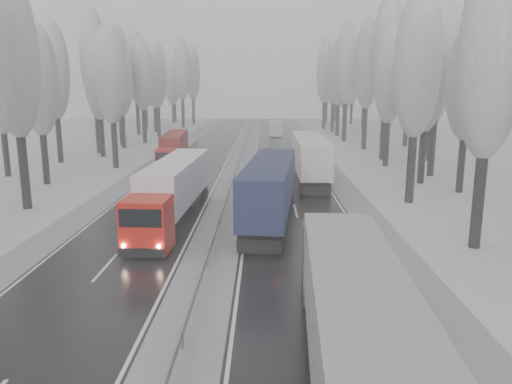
{
  "coord_description": "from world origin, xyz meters",
  "views": [
    {
      "loc": [
        2.86,
        -12.05,
        9.13
      ],
      "look_at": [
        2.35,
        20.44,
        2.2
      ],
      "focal_mm": 35.0,
      "sensor_mm": 36.0,
      "label": 1
    }
  ],
  "objects_px": {
    "truck_grey_tarp": "(353,317)",
    "truck_blue_box": "(271,185)",
    "truck_cream_box": "(309,155)",
    "box_truck_distant": "(275,128)",
    "truck_red_white": "(174,187)",
    "truck_red_red": "(174,147)"
  },
  "relations": [
    {
      "from": "truck_cream_box",
      "to": "truck_red_red",
      "type": "relative_size",
      "value": 1.19
    },
    {
      "from": "truck_blue_box",
      "to": "truck_cream_box",
      "type": "bearing_deg",
      "value": 81.04
    },
    {
      "from": "box_truck_distant",
      "to": "truck_cream_box",
      "type": "bearing_deg",
      "value": -87.77
    },
    {
      "from": "box_truck_distant",
      "to": "truck_red_red",
      "type": "xyz_separation_m",
      "value": [
        -12.63,
        -35.63,
        0.74
      ]
    },
    {
      "from": "box_truck_distant",
      "to": "truck_red_white",
      "type": "bearing_deg",
      "value": -98.41
    },
    {
      "from": "box_truck_distant",
      "to": "truck_red_white",
      "type": "xyz_separation_m",
      "value": [
        -8.28,
        -60.13,
        0.99
      ]
    },
    {
      "from": "truck_cream_box",
      "to": "box_truck_distant",
      "type": "relative_size",
      "value": 2.32
    },
    {
      "from": "box_truck_distant",
      "to": "truck_red_red",
      "type": "relative_size",
      "value": 0.51
    },
    {
      "from": "truck_cream_box",
      "to": "box_truck_distant",
      "type": "height_order",
      "value": "truck_cream_box"
    },
    {
      "from": "truck_red_red",
      "to": "box_truck_distant",
      "type": "bearing_deg",
      "value": 66.25
    },
    {
      "from": "truck_blue_box",
      "to": "truck_red_white",
      "type": "distance_m",
      "value": 6.63
    },
    {
      "from": "truck_red_white",
      "to": "truck_cream_box",
      "type": "bearing_deg",
      "value": 57.35
    },
    {
      "from": "truck_cream_box",
      "to": "truck_red_white",
      "type": "relative_size",
      "value": 1.06
    },
    {
      "from": "truck_grey_tarp",
      "to": "truck_cream_box",
      "type": "relative_size",
      "value": 0.96
    },
    {
      "from": "truck_blue_box",
      "to": "box_truck_distant",
      "type": "bearing_deg",
      "value": 94.06
    },
    {
      "from": "truck_cream_box",
      "to": "truck_red_red",
      "type": "xyz_separation_m",
      "value": [
        -14.84,
        9.62,
        -0.42
      ]
    },
    {
      "from": "truck_blue_box",
      "to": "box_truck_distant",
      "type": "relative_size",
      "value": 2.32
    },
    {
      "from": "truck_grey_tarp",
      "to": "truck_blue_box",
      "type": "xyz_separation_m",
      "value": [
        -2.15,
        19.45,
        0.08
      ]
    },
    {
      "from": "truck_grey_tarp",
      "to": "truck_blue_box",
      "type": "relative_size",
      "value": 0.96
    },
    {
      "from": "truck_red_red",
      "to": "truck_blue_box",
      "type": "bearing_deg",
      "value": -70.05
    },
    {
      "from": "truck_grey_tarp",
      "to": "truck_red_white",
      "type": "height_order",
      "value": "truck_grey_tarp"
    },
    {
      "from": "truck_grey_tarp",
      "to": "truck_cream_box",
      "type": "bearing_deg",
      "value": 89.96
    }
  ]
}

